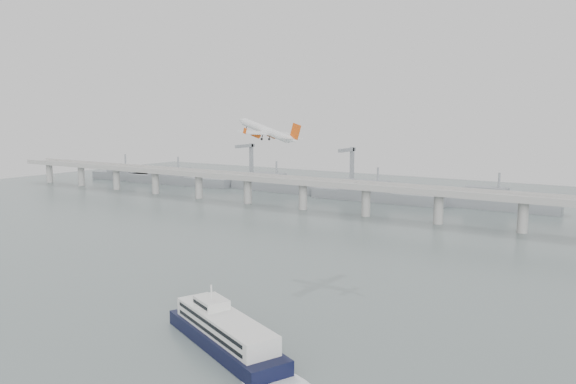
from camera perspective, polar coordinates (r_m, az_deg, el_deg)
The scene contains 5 objects.
ground at distance 205.71m, azimuth -8.48°, elevation -11.81°, with size 900.00×900.00×0.00m, color slate.
bridge at distance 372.17m, azimuth 11.98°, elevation -0.16°, with size 800.00×22.00×23.90m.
distant_fleet at distance 502.65m, azimuth -1.99°, elevation 0.78°, with size 453.00×60.90×40.00m.
ferry at distance 173.68m, azimuth -6.43°, elevation -13.96°, with size 84.75×43.79×16.98m.
airliner at distance 266.21m, azimuth -2.12°, elevation 6.19°, with size 39.53×35.84×13.58m.
Camera 1 is at (128.23, -145.09, 69.46)m, focal length 35.00 mm.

